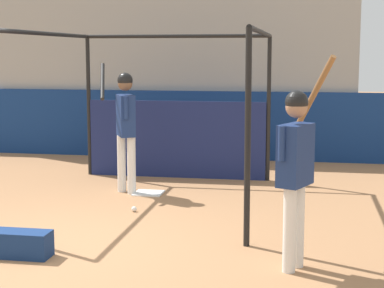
{
  "coord_description": "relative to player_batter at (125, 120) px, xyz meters",
  "views": [
    {
      "loc": [
        2.83,
        -6.51,
        2.16
      ],
      "look_at": [
        1.41,
        1.35,
        1.02
      ],
      "focal_mm": 60.0,
      "sensor_mm": 36.0,
      "label": 1
    }
  ],
  "objects": [
    {
      "name": "ground_plane",
      "position": [
        -0.09,
        -2.91,
        -1.14
      ],
      "size": [
        60.0,
        60.0,
        0.0
      ],
      "primitive_type": "plane",
      "color": "#A8754C"
    },
    {
      "name": "outfield_wall",
      "position": [
        -0.09,
        3.42,
        -0.45
      ],
      "size": [
        24.0,
        0.12,
        1.38
      ],
      "color": "navy",
      "rests_on": "ground"
    },
    {
      "name": "bleacher_section",
      "position": [
        -0.09,
        5.48,
        0.59
      ],
      "size": [
        7.6,
        4.0,
        3.46
      ],
      "color": "#9E9E99",
      "rests_on": "ground"
    },
    {
      "name": "batting_cage",
      "position": [
        0.53,
        0.65,
        0.0
      ],
      "size": [
        3.22,
        3.85,
        2.46
      ],
      "color": "black",
      "rests_on": "ground"
    },
    {
      "name": "home_plate",
      "position": [
        0.36,
        -0.0,
        -1.13
      ],
      "size": [
        0.44,
        0.44,
        0.02
      ],
      "color": "white",
      "rests_on": "ground"
    },
    {
      "name": "player_batter",
      "position": [
        0.0,
        0.0,
        0.0
      ],
      "size": [
        0.73,
        0.75,
        1.99
      ],
      "rotation": [
        0.0,
        0.0,
        2.04
      ],
      "color": "white",
      "rests_on": "ground"
    },
    {
      "name": "player_waiting",
      "position": [
        2.64,
        -3.12,
        -0.04
      ],
      "size": [
        0.57,
        0.82,
        2.14
      ],
      "rotation": [
        0.0,
        0.0,
        1.16
      ],
      "color": "white",
      "rests_on": "ground"
    },
    {
      "name": "equipment_bag",
      "position": [
        -0.25,
        -3.25,
        -1.0
      ],
      "size": [
        0.7,
        0.28,
        0.28
      ],
      "color": "navy",
      "rests_on": "ground"
    },
    {
      "name": "baseball",
      "position": [
        0.44,
        -1.15,
        -1.1
      ],
      "size": [
        0.07,
        0.07,
        0.07
      ],
      "color": "white",
      "rests_on": "ground"
    }
  ]
}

